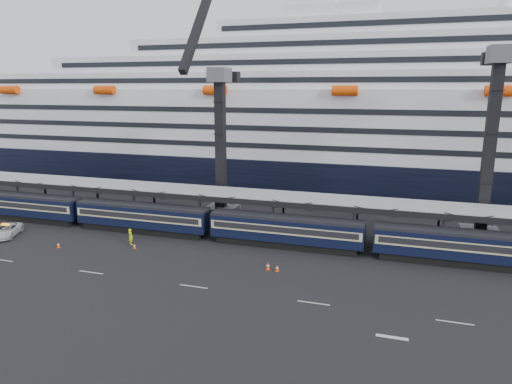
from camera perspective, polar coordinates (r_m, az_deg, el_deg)
ground at (r=46.68m, az=10.55°, el=-11.70°), size 260.00×260.00×0.00m
lane_markings at (r=41.94m, az=21.17°, el=-15.37°), size 111.00×4.27×0.02m
train at (r=55.73m, az=7.12°, el=-5.02°), size 133.05×3.00×4.05m
canopy at (r=58.17m, az=12.42°, el=-1.34°), size 130.00×6.25×5.53m
cruise_ship at (r=88.71m, az=13.79°, el=8.08°), size 214.09×28.84×34.00m
crane_dark_near at (r=65.97m, az=-4.58°, el=6.49°), size 4.50×17.75×35.08m
crane_dark_mid at (r=61.10m, az=27.33°, el=5.94°), size 4.50×18.24×39.64m
pickup_truck at (r=69.02m, az=-28.78°, el=-4.25°), size 4.73×6.28×1.59m
worker at (r=59.53m, az=-15.41°, el=-5.40°), size 0.90×0.81×2.07m
traffic_cone_a at (r=61.54m, az=-23.49°, el=-6.08°), size 0.37×0.37×0.75m
traffic_cone_b at (r=58.23m, az=-14.96°, el=-6.52°), size 0.34×0.34×0.67m
traffic_cone_c at (r=49.63m, az=2.66°, el=-9.47°), size 0.39×0.39×0.77m
traffic_cone_d at (r=50.04m, az=1.50°, el=-9.22°), size 0.43×0.43×0.86m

